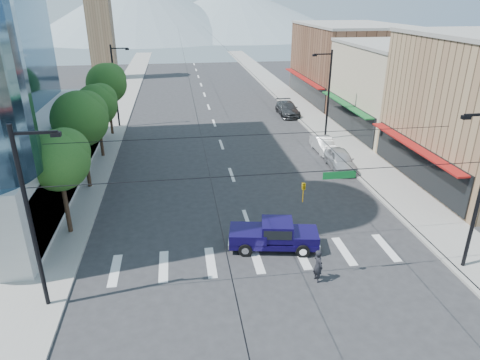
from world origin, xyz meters
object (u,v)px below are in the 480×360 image
(parked_car_near, at_px, (340,160))
(parked_car_mid, at_px, (324,145))
(pickup_truck, at_px, (273,234))
(parked_car_far, at_px, (288,109))
(pedestrian, at_px, (318,266))

(parked_car_near, relative_size, parked_car_mid, 1.12)
(pickup_truck, distance_m, parked_car_mid, 18.05)
(pickup_truck, bearing_deg, parked_car_near, 64.15)
(parked_car_far, bearing_deg, parked_car_mid, -89.09)
(parked_car_mid, xyz_separation_m, parked_car_far, (0.00, 13.89, 0.10))
(pickup_truck, xyz_separation_m, parked_car_mid, (8.44, 15.95, -0.22))
(pedestrian, relative_size, parked_car_near, 0.38)
(parked_car_near, distance_m, parked_car_far, 18.27)
(parked_car_far, bearing_deg, pickup_truck, -104.89)
(pedestrian, xyz_separation_m, parked_car_near, (6.84, 14.98, -0.10))
(pedestrian, bearing_deg, parked_car_mid, -31.63)
(parked_car_near, height_order, parked_car_far, parked_car_near)
(parked_car_mid, bearing_deg, parked_car_near, -90.94)
(pickup_truck, bearing_deg, pedestrian, -54.54)
(pedestrian, bearing_deg, parked_car_near, -36.71)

